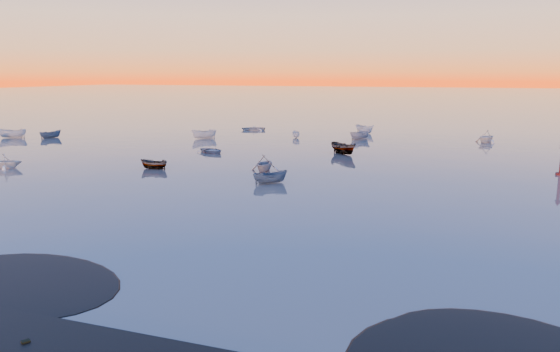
% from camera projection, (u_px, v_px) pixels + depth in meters
% --- Properties ---
extents(ground, '(600.00, 600.00, 0.00)m').
position_uv_depth(ground, '(374.00, 121.00, 120.45)').
color(ground, '#605850').
rests_on(ground, ground).
extents(mud_lobes, '(140.00, 6.00, 0.07)m').
position_uv_depth(mud_lobes, '(8.00, 287.00, 27.19)').
color(mud_lobes, black).
rests_on(mud_lobes, ground).
extents(moored_fleet, '(124.00, 58.00, 1.20)m').
position_uv_depth(moored_fleet, '(314.00, 148.00, 77.05)').
color(moored_fleet, silver).
rests_on(moored_fleet, ground).
extents(boat_near_left, '(3.64, 4.53, 1.05)m').
position_uv_depth(boat_near_left, '(212.00, 153.00, 72.80)').
color(boat_near_left, gray).
rests_on(boat_near_left, ground).
extents(boat_near_center, '(3.32, 3.64, 1.21)m').
position_uv_depth(boat_near_center, '(270.00, 183.00, 52.81)').
color(boat_near_center, '#38516B').
rests_on(boat_near_center, ground).
extents(boat_near_right, '(4.05, 2.05, 1.37)m').
position_uv_depth(boat_near_right, '(265.00, 171.00, 59.33)').
color(boat_near_right, gray).
rests_on(boat_near_right, ground).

